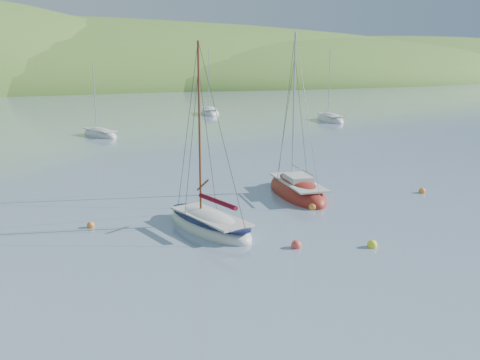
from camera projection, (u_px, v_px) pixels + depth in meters
name	position (u px, v px, depth m)	size (l,w,h in m)	color
ground	(342.00, 255.00, 23.58)	(700.00, 700.00, 0.00)	slate
daysailer_white	(209.00, 224.00, 27.17)	(3.57, 6.83, 9.99)	silver
sloop_red	(297.00, 192.00, 33.94)	(3.83, 7.73, 10.94)	maroon
distant_sloop_a	(100.00, 135.00, 59.86)	(3.93, 6.48, 8.73)	silver
distant_sloop_b	(210.00, 113.00, 83.78)	(4.72, 8.06, 10.87)	silver
distant_sloop_d	(330.00, 120.00, 74.38)	(4.23, 7.81, 10.58)	silver
mooring_buoys	(317.00, 221.00, 28.11)	(21.08, 8.95, 0.49)	#FFFE26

